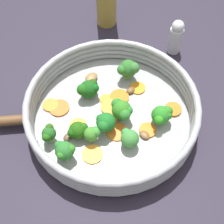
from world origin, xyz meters
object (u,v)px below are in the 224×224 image
(carrot_slice_3, at_px, (119,97))
(mushroom_piece_0, at_px, (67,137))
(broccoli_floret_1, at_px, (78,130))
(salt_shaker, at_px, (176,37))
(broccoli_floret_7, at_px, (64,151))
(broccoli_floret_6, at_px, (128,69))
(carrot_slice_2, at_px, (78,126))
(broccoli_floret_3, at_px, (107,123))
(carrot_slice_1, at_px, (111,118))
(skillet, at_px, (112,117))
(mushroom_piece_2, at_px, (91,78))
(carrot_slice_9, at_px, (147,130))
(broccoli_floret_0, at_px, (122,110))
(carrot_slice_4, at_px, (117,132))
(carrot_slice_7, at_px, (59,108))
(broccoli_floret_5, at_px, (88,89))
(carrot_slice_5, at_px, (50,105))
(carrot_slice_10, at_px, (173,109))
(broccoli_floret_8, at_px, (49,134))
(broccoli_floret_9, at_px, (129,138))
(mushroom_piece_1, at_px, (144,135))
(carrot_slice_6, at_px, (92,154))
(broccoli_floret_4, at_px, (92,134))
(mushroom_piece_3, at_px, (131,90))
(carrot_slice_0, at_px, (138,88))
(broccoli_floret_2, at_px, (162,115))
(carrot_slice_8, at_px, (106,99))

(carrot_slice_3, height_order, mushroom_piece_0, mushroom_piece_0)
(broccoli_floret_1, xyz_separation_m, salt_shaker, (-0.33, 0.13, 0.01))
(broccoli_floret_7, bearing_deg, broccoli_floret_6, 166.92)
(carrot_slice_2, xyz_separation_m, broccoli_floret_3, (-0.01, 0.06, 0.03))
(carrot_slice_1, height_order, broccoli_floret_1, broccoli_floret_1)
(skillet, bearing_deg, mushroom_piece_2, -135.79)
(carrot_slice_9, bearing_deg, broccoli_floret_0, -99.05)
(carrot_slice_4, bearing_deg, broccoli_floret_6, -171.35)
(carrot_slice_7, distance_m, broccoli_floret_6, 0.18)
(carrot_slice_1, relative_size, broccoli_floret_5, 0.64)
(carrot_slice_5, xyz_separation_m, carrot_slice_10, (-0.08, 0.27, 0.00))
(carrot_slice_10, bearing_deg, mushroom_piece_0, -53.52)
(broccoli_floret_8, height_order, broccoli_floret_9, broccoli_floret_9)
(mushroom_piece_0, relative_size, mushroom_piece_1, 0.83)
(carrot_slice_2, height_order, carrot_slice_6, carrot_slice_2)
(carrot_slice_4, height_order, broccoli_floret_4, broccoli_floret_4)
(mushroom_piece_2, xyz_separation_m, mushroom_piece_3, (0.01, 0.10, -0.00))
(carrot_slice_0, height_order, broccoli_floret_5, broccoli_floret_5)
(carrot_slice_10, xyz_separation_m, broccoli_floret_4, (0.13, -0.14, 0.02))
(carrot_slice_0, bearing_deg, broccoli_floret_7, -21.79)
(carrot_slice_9, xyz_separation_m, broccoli_floret_1, (0.06, -0.14, 0.02))
(skillet, bearing_deg, carrot_slice_2, -49.86)
(broccoli_floret_1, xyz_separation_m, broccoli_floret_2, (-0.09, 0.16, 0.00))
(carrot_slice_3, height_order, broccoli_floret_8, broccoli_floret_8)
(carrot_slice_1, xyz_separation_m, carrot_slice_2, (0.04, -0.06, 0.00))
(carrot_slice_3, distance_m, broccoli_floret_0, 0.07)
(mushroom_piece_3, bearing_deg, broccoli_floret_2, 55.52)
(carrot_slice_9, height_order, broccoli_floret_8, broccoli_floret_8)
(carrot_slice_4, relative_size, mushroom_piece_3, 2.01)
(carrot_slice_6, height_order, carrot_slice_8, same)
(carrot_slice_5, relative_size, carrot_slice_8, 1.24)
(carrot_slice_2, bearing_deg, carrot_slice_4, 99.61)
(carrot_slice_6, relative_size, broccoli_floret_1, 1.05)
(salt_shaker, bearing_deg, carrot_slice_0, -16.95)
(broccoli_floret_8, bearing_deg, broccoli_floret_4, 109.16)
(carrot_slice_9, height_order, carrot_slice_10, same)
(carrot_slice_1, distance_m, carrot_slice_8, 0.05)
(carrot_slice_3, height_order, carrot_slice_8, carrot_slice_3)
(carrot_slice_4, bearing_deg, mushroom_piece_1, 99.72)
(carrot_slice_2, relative_size, carrot_slice_3, 0.86)
(carrot_slice_5, distance_m, broccoli_floret_2, 0.25)
(carrot_slice_4, xyz_separation_m, carrot_slice_6, (0.07, -0.03, 0.00))
(carrot_slice_8, bearing_deg, broccoli_floret_4, 4.71)
(broccoli_floret_7, relative_size, mushroom_piece_3, 2.18)
(carrot_slice_9, relative_size, mushroom_piece_1, 1.54)
(carrot_slice_0, xyz_separation_m, broccoli_floret_2, (0.07, 0.07, 0.03))
(carrot_slice_6, relative_size, carrot_slice_8, 1.53)
(carrot_slice_5, distance_m, mushroom_piece_0, 0.10)
(broccoli_floret_7, bearing_deg, broccoli_floret_1, 175.21)
(broccoli_floret_5, relative_size, mushroom_piece_3, 2.17)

